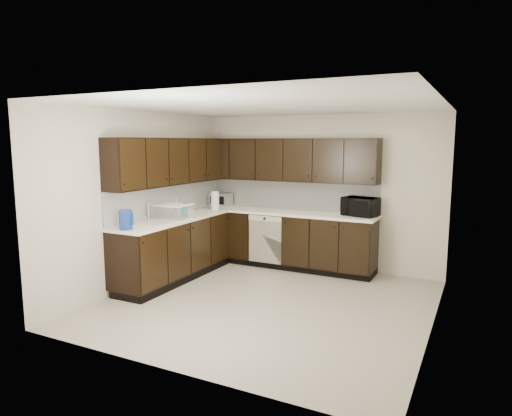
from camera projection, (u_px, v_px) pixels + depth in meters
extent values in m
plane|color=#AA9F8D|center=(267.00, 303.00, 5.90)|extent=(4.00, 4.00, 0.00)
plane|color=white|center=(267.00, 106.00, 5.55)|extent=(4.00, 4.00, 0.00)
cube|color=beige|center=(319.00, 192.00, 7.49)|extent=(4.00, 0.02, 2.50)
cube|color=beige|center=(143.00, 198.00, 6.61)|extent=(0.02, 4.00, 2.50)
cube|color=beige|center=(437.00, 219.00, 4.83)|extent=(0.02, 4.00, 2.50)
cube|color=beige|center=(169.00, 236.00, 3.96)|extent=(4.00, 0.02, 2.50)
cube|color=black|center=(283.00, 240.00, 7.57)|extent=(3.00, 0.60, 0.90)
cube|color=black|center=(173.00, 250.00, 6.86)|extent=(0.60, 2.20, 0.90)
cube|color=black|center=(284.00, 263.00, 7.65)|extent=(3.00, 0.54, 0.10)
cube|color=black|center=(176.00, 276.00, 6.91)|extent=(0.54, 2.20, 0.10)
cube|color=white|center=(284.00, 212.00, 7.50)|extent=(3.03, 0.63, 0.04)
cube|color=white|center=(173.00, 219.00, 6.79)|extent=(0.63, 2.23, 0.04)
cube|color=silver|center=(291.00, 195.00, 7.71)|extent=(3.00, 0.02, 0.48)
cube|color=silver|center=(169.00, 199.00, 7.15)|extent=(0.02, 2.80, 0.48)
cube|color=black|center=(287.00, 160.00, 7.49)|extent=(3.00, 0.33, 0.70)
cube|color=black|center=(169.00, 162.00, 6.85)|extent=(0.33, 2.47, 0.70)
cube|color=beige|center=(265.00, 239.00, 7.39)|extent=(0.58, 0.02, 0.78)
cube|color=beige|center=(265.00, 219.00, 7.34)|extent=(0.58, 0.03, 0.08)
cylinder|color=black|center=(265.00, 219.00, 7.32)|extent=(0.04, 0.02, 0.04)
cube|color=beige|center=(161.00, 221.00, 6.52)|extent=(0.54, 0.82, 0.03)
cube|color=beige|center=(152.00, 229.00, 6.35)|extent=(0.42, 0.34, 0.16)
cube|color=beige|center=(170.00, 224.00, 6.71)|extent=(0.42, 0.34, 0.16)
cylinder|color=silver|center=(149.00, 211.00, 6.60)|extent=(0.03, 0.03, 0.26)
cylinder|color=silver|center=(151.00, 203.00, 6.56)|extent=(0.14, 0.02, 0.02)
cylinder|color=#B2B2B7|center=(152.00, 227.00, 6.35)|extent=(0.20, 0.20, 0.10)
imported|color=black|center=(360.00, 207.00, 6.96)|extent=(0.58, 0.45, 0.29)
imported|color=gray|center=(187.00, 211.00, 6.83)|extent=(0.08, 0.08, 0.18)
imported|color=gray|center=(177.00, 207.00, 6.97)|extent=(0.11, 0.11, 0.27)
cube|color=silver|center=(221.00, 199.00, 8.10)|extent=(0.35, 0.26, 0.22)
cube|color=silver|center=(172.00, 212.00, 6.72)|extent=(0.55, 0.43, 0.21)
cylinder|color=#11319C|center=(126.00, 220.00, 5.88)|extent=(0.21, 0.21, 0.26)
cylinder|color=#0C7785|center=(185.00, 211.00, 6.79)|extent=(0.11, 0.11, 0.22)
cylinder|color=silver|center=(215.00, 200.00, 7.66)|extent=(0.18, 0.18, 0.30)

